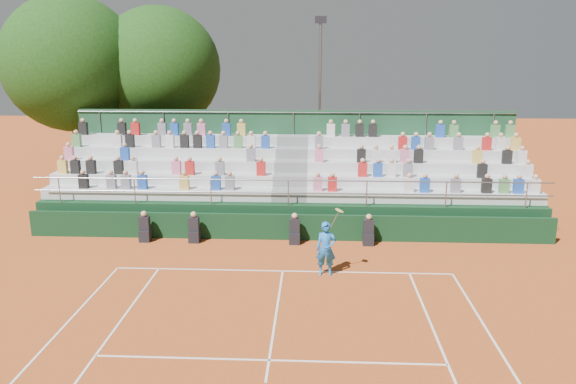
{
  "coord_description": "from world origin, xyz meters",
  "views": [
    {
      "loc": [
        1.01,
        -17.15,
        6.94
      ],
      "look_at": [
        0.0,
        3.5,
        1.8
      ],
      "focal_mm": 35.0,
      "sensor_mm": 36.0,
      "label": 1
    }
  ],
  "objects_px": {
    "tennis_player": "(326,249)",
    "tree_east": "(159,69)",
    "tree_west": "(71,64)",
    "floodlight_mast": "(320,90)"
  },
  "relations": [
    {
      "from": "tennis_player",
      "to": "tree_east",
      "type": "distance_m",
      "value": 16.16
    },
    {
      "from": "tennis_player",
      "to": "tree_west",
      "type": "height_order",
      "value": "tree_west"
    },
    {
      "from": "tree_east",
      "to": "floodlight_mast",
      "type": "relative_size",
      "value": 1.07
    },
    {
      "from": "tennis_player",
      "to": "tree_east",
      "type": "relative_size",
      "value": 0.24
    },
    {
      "from": "tree_east",
      "to": "floodlight_mast",
      "type": "xyz_separation_m",
      "value": [
        8.4,
        0.09,
        -1.05
      ]
    },
    {
      "from": "tree_west",
      "to": "floodlight_mast",
      "type": "xyz_separation_m",
      "value": [
        12.46,
        1.47,
        -1.34
      ]
    },
    {
      "from": "tennis_player",
      "to": "floodlight_mast",
      "type": "height_order",
      "value": "floodlight_mast"
    },
    {
      "from": "tennis_player",
      "to": "tree_west",
      "type": "xyz_separation_m",
      "value": [
        -12.63,
        11.29,
        5.51
      ]
    },
    {
      "from": "tree_west",
      "to": "tree_east",
      "type": "bearing_deg",
      "value": 18.79
    },
    {
      "from": "tennis_player",
      "to": "floodlight_mast",
      "type": "bearing_deg",
      "value": 90.8
    }
  ]
}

